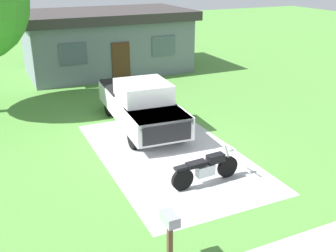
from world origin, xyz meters
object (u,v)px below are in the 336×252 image
Objects in this scene: motorcycle at (206,168)px; pickup_truck at (140,103)px; neighbor_house at (107,41)px; mailbox at (170,225)px.

pickup_truck is at bearing 91.26° from motorcycle.
neighbor_house is at bearing 80.89° from pickup_truck.
mailbox is at bearing -106.77° from pickup_truck.
pickup_truck is 0.60× the size of neighbor_house.
neighbor_house is (1.36, 14.08, 1.32)m from motorcycle.
mailbox is at bearing -102.64° from neighbor_house.
pickup_truck is at bearing -99.11° from neighbor_house.
motorcycle is at bearing 47.83° from mailbox.
pickup_truck is at bearing 73.23° from mailbox.
motorcycle is 0.23× the size of neighbor_house.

